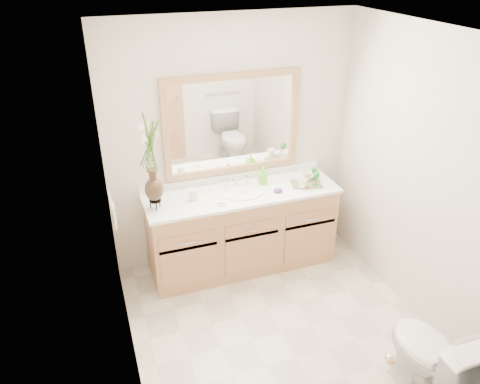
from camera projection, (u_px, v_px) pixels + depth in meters
name	position (u px, v px, depth m)	size (l,w,h in m)	color
floor	(282.00, 332.00, 3.94)	(2.60, 2.60, 0.00)	silver
ceiling	(299.00, 36.00, 2.81)	(2.40, 2.60, 0.02)	white
wall_back	(232.00, 144.00, 4.46)	(2.40, 0.02, 2.40)	beige
wall_front	(400.00, 333.00, 2.29)	(2.40, 0.02, 2.40)	beige
wall_left	(120.00, 239.00, 3.02)	(0.02, 2.60, 2.40)	beige
wall_right	(426.00, 184.00, 3.73)	(0.02, 2.60, 2.40)	beige
vanity	(242.00, 230.00, 4.60)	(1.80, 0.55, 0.80)	tan
counter	(242.00, 193.00, 4.40)	(1.84, 0.57, 0.03)	white
sink	(243.00, 198.00, 4.41)	(0.38, 0.34, 0.23)	white
mirror	(233.00, 125.00, 4.35)	(1.32, 0.04, 0.97)	white
switch_plate	(114.00, 212.00, 3.77)	(0.02, 0.12, 0.12)	white
door	(340.00, 376.00, 2.31)	(0.80, 0.03, 2.00)	tan
toilet	(432.00, 360.00, 3.20)	(0.42, 0.75, 0.74)	white
flower_vase	(151.00, 153.00, 3.87)	(0.19, 0.19, 0.78)	black
tumbler	(194.00, 195.00, 4.24)	(0.08, 0.08, 0.10)	white
soap_dish	(222.00, 204.00, 4.18)	(0.09, 0.09, 0.03)	white
soap_bottle	(262.00, 176.00, 4.52)	(0.07, 0.07, 0.16)	#6DD431
purple_dish	(278.00, 190.00, 4.39)	(0.09, 0.07, 0.03)	#562775
tray	(306.00, 184.00, 4.53)	(0.28, 0.19, 0.01)	brown
mug_left	(303.00, 183.00, 4.43)	(0.09, 0.08, 0.09)	white
mug_right	(307.00, 176.00, 4.56)	(0.10, 0.09, 0.10)	white
goblet_front	(316.00, 176.00, 4.45)	(0.06, 0.06, 0.14)	#267226
goblet_back	(314.00, 171.00, 4.57)	(0.06, 0.06, 0.13)	#267226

